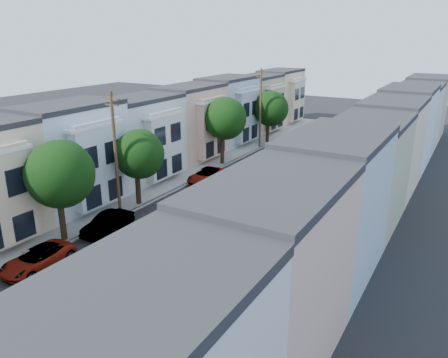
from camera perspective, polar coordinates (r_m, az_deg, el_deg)
name	(u,v)px	position (r m, az deg, el deg)	size (l,w,h in m)	color
ground	(167,243)	(31.79, -7.44, -8.29)	(160.00, 160.00, 0.00)	black
road_slab	(259,184)	(43.61, 4.61, -0.62)	(12.00, 70.00, 0.02)	black
curb_left	(208,174)	(46.38, -2.12, 0.69)	(0.30, 70.00, 0.15)	gray
curb_right	(318,194)	(41.50, 12.14, -1.90)	(0.30, 70.00, 0.15)	gray
sidewalk_left	(198,172)	(47.06, -3.46, 0.93)	(2.60, 70.00, 0.15)	gray
sidewalk_right	(331,196)	(41.15, 13.85, -2.21)	(2.60, 70.00, 0.15)	gray
centerline	(259,184)	(43.61, 4.61, -0.63)	(0.12, 70.00, 0.01)	gold
townhouse_row_left	(169,167)	(49.21, -7.15, 1.52)	(5.00, 70.00, 8.50)	#ACAD87
townhouse_row_right	(374,205)	(40.38, 19.00, -3.22)	(5.00, 70.00, 8.50)	#ACAD87
tree_b	(59,174)	(31.82, -20.72, 0.58)	(4.70, 4.70, 7.48)	black
tree_c	(139,154)	(37.29, -11.10, 3.19)	(4.19, 4.19, 6.74)	black
tree_d	(225,119)	(48.50, 0.07, 7.90)	(4.70, 4.70, 7.70)	black
tree_e	(270,109)	(59.18, 6.05, 9.12)	(4.70, 4.70, 7.08)	black
tree_far_r	(369,128)	(54.58, 18.42, 6.38)	(2.86, 2.86, 5.15)	black
utility_pole_near	(116,155)	(35.30, -13.96, 3.02)	(1.60, 0.26, 10.00)	#42301E
utility_pole_far	(260,109)	(56.40, 4.77, 9.15)	(1.60, 0.26, 10.00)	#42301E
fedex_truck	(261,180)	(39.90, 4.87, -0.14)	(2.21, 5.75, 2.76)	white
lead_sedan	(304,162)	(49.26, 10.39, 2.19)	(1.88, 4.47, 1.34)	black
parked_left_b	(37,259)	(30.46, -23.20, -9.59)	(2.22, 4.82, 1.34)	black
parked_left_c	(108,223)	(33.94, -14.96, -5.64)	(1.54, 4.38, 1.46)	#BBBBBD
parked_left_d	(206,175)	(43.90, -2.35, 0.46)	(2.22, 4.81, 1.34)	#491704
parked_right_a	(169,296)	(24.58, -7.16, -14.96)	(1.59, 4.50, 1.50)	#393A3D
parked_right_b	(223,255)	(28.68, -0.17, -9.84)	(2.08, 4.51, 1.25)	silver
parked_right_c	(316,178)	(44.00, 11.88, 0.09)	(1.54, 4.02, 1.30)	black
parked_right_d	(348,151)	(55.05, 15.95, 3.54)	(1.69, 4.40, 1.43)	black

